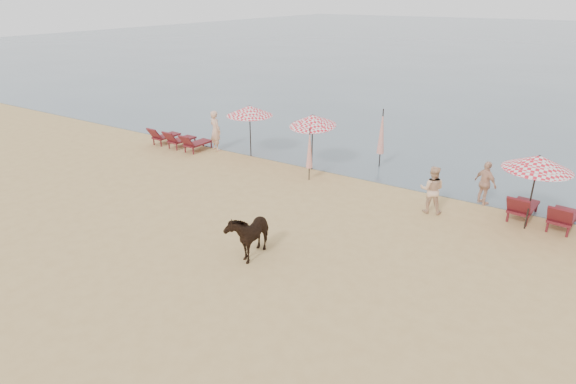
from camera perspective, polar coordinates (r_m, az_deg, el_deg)
name	(u,v)px	position (r m, az deg, el deg)	size (l,w,h in m)	color
ground	(184,294)	(12.93, -12.27, -11.77)	(120.00, 120.00, 0.00)	tan
sea	(548,42)	(87.97, 28.41, 15.39)	(160.00, 140.00, 0.06)	#51606B
lounger_cluster_left	(178,139)	(24.63, -12.87, 6.16)	(2.95, 1.80, 0.64)	maroon
lounger_cluster_right	(562,216)	(17.94, 29.73, -2.50)	(3.34, 2.17, 0.70)	maroon
umbrella_open_left_a	(250,111)	(22.31, -4.58, 9.59)	(2.13, 2.13, 2.43)	black
umbrella_open_left_b	(313,120)	(20.49, 2.93, 8.48)	(1.99, 2.03, 2.53)	black
umbrella_open_right	(538,163)	(16.86, 27.54, 3.10)	(2.09, 2.09, 2.54)	black
umbrella_closed_left	(310,148)	(19.49, 2.57, 5.18)	(0.27, 0.27, 2.21)	black
umbrella_closed_right	(382,132)	(21.30, 11.05, 7.02)	(0.32, 0.32, 2.62)	black
cow	(249,232)	(14.12, -4.61, -4.80)	(0.76, 1.67, 1.41)	black
beachgoer_left	(215,131)	(23.75, -8.59, 7.21)	(0.71, 0.47, 1.95)	#DFAA8B
beachgoer_right_a	(432,190)	(17.41, 16.68, 0.28)	(0.83, 0.65, 1.71)	#DEAF8A
beachgoer_right_b	(485,183)	(18.72, 22.35, 0.96)	(0.96, 0.40, 1.64)	#D9A587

